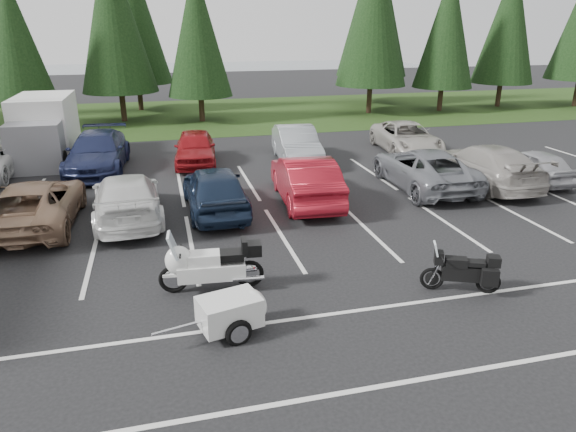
# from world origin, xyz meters

# --- Properties ---
(ground) EXTENTS (120.00, 120.00, 0.00)m
(ground) POSITION_xyz_m (0.00, 0.00, 0.00)
(ground) COLOR black
(ground) RESTS_ON ground
(grass_strip) EXTENTS (80.00, 16.00, 0.01)m
(grass_strip) POSITION_xyz_m (0.00, 24.00, 0.01)
(grass_strip) COLOR #1F3511
(grass_strip) RESTS_ON ground
(lake_water) EXTENTS (70.00, 50.00, 0.02)m
(lake_water) POSITION_xyz_m (4.00, 55.00, 0.00)
(lake_water) COLOR slate
(lake_water) RESTS_ON ground
(box_truck) EXTENTS (2.40, 5.60, 2.90)m
(box_truck) POSITION_xyz_m (-8.00, 12.50, 1.45)
(box_truck) COLOR silver
(box_truck) RESTS_ON ground
(stall_markings) EXTENTS (32.00, 16.00, 0.01)m
(stall_markings) POSITION_xyz_m (0.00, 2.00, 0.00)
(stall_markings) COLOR silver
(stall_markings) RESTS_ON ground
(conifer_3) EXTENTS (3.87, 3.87, 9.02)m
(conifer_3) POSITION_xyz_m (-10.50, 21.40, 5.27)
(conifer_3) COLOR #332316
(conifer_3) RESTS_ON ground
(conifer_4) EXTENTS (4.80, 4.80, 11.17)m
(conifer_4) POSITION_xyz_m (-5.00, 22.90, 6.53)
(conifer_4) COLOR #332316
(conifer_4) RESTS_ON ground
(conifer_5) EXTENTS (4.14, 4.14, 9.63)m
(conifer_5) POSITION_xyz_m (0.00, 21.60, 5.63)
(conifer_5) COLOR #332316
(conifer_5) RESTS_ON ground
(conifer_6) EXTENTS (4.93, 4.93, 11.48)m
(conifer_6) POSITION_xyz_m (12.00, 22.10, 6.71)
(conifer_6) COLOR #332316
(conifer_6) RESTS_ON ground
(conifer_7) EXTENTS (4.27, 4.27, 9.94)m
(conifer_7) POSITION_xyz_m (17.50, 21.80, 5.81)
(conifer_7) COLOR #332316
(conifer_7) RESTS_ON ground
(conifer_8) EXTENTS (4.53, 4.53, 10.56)m
(conifer_8) POSITION_xyz_m (23.00, 22.60, 6.17)
(conifer_8) COLOR #332316
(conifer_8) RESTS_ON ground
(conifer_back_b) EXTENTS (4.97, 4.97, 11.58)m
(conifer_back_b) POSITION_xyz_m (-4.00, 27.50, 6.77)
(conifer_back_b) COLOR #332316
(conifer_back_b) RESTS_ON ground
(conifer_back_c) EXTENTS (5.50, 5.50, 12.81)m
(conifer_back_c) POSITION_xyz_m (14.00, 26.80, 7.49)
(conifer_back_c) COLOR #332316
(conifer_back_c) RESTS_ON ground
(car_near_2) EXTENTS (2.57, 5.36, 1.47)m
(car_near_2) POSITION_xyz_m (-6.77, 3.82, 0.74)
(car_near_2) COLOR #88674E
(car_near_2) RESTS_ON ground
(car_near_3) EXTENTS (2.41, 5.27, 1.49)m
(car_near_3) POSITION_xyz_m (-4.02, 3.73, 0.75)
(car_near_3) COLOR silver
(car_near_3) RESTS_ON ground
(car_near_4) EXTENTS (2.01, 4.78, 1.62)m
(car_near_4) POSITION_xyz_m (-1.18, 3.76, 0.81)
(car_near_4) COLOR #162237
(car_near_4) RESTS_ON ground
(car_near_5) EXTENTS (2.12, 5.19, 1.67)m
(car_near_5) POSITION_xyz_m (2.06, 4.05, 0.84)
(car_near_5) COLOR maroon
(car_near_5) RESTS_ON ground
(car_near_6) EXTENTS (2.73, 5.62, 1.54)m
(car_near_6) POSITION_xyz_m (6.99, 4.59, 0.77)
(car_near_6) COLOR slate
(car_near_6) RESTS_ON ground
(car_near_7) EXTENTS (2.27, 5.57, 1.61)m
(car_near_7) POSITION_xyz_m (9.47, 4.32, 0.81)
(car_near_7) COLOR #A19B94
(car_near_7) RESTS_ON ground
(car_near_8) EXTENTS (1.62, 3.91, 1.33)m
(car_near_8) POSITION_xyz_m (11.72, 4.31, 0.66)
(car_near_8) COLOR #9F9FA3
(car_near_8) RESTS_ON ground
(car_far_1) EXTENTS (2.63, 5.78, 1.64)m
(car_far_1) POSITION_xyz_m (-5.49, 10.26, 0.82)
(car_far_1) COLOR #1D2449
(car_far_1) RESTS_ON ground
(car_far_2) EXTENTS (2.17, 4.57, 1.51)m
(car_far_2) POSITION_xyz_m (-1.31, 10.44, 0.75)
(car_far_2) COLOR maroon
(car_far_2) RESTS_ON ground
(car_far_3) EXTENTS (2.08, 4.99, 1.60)m
(car_far_3) POSITION_xyz_m (3.26, 9.70, 0.80)
(car_far_3) COLOR gray
(car_far_3) RESTS_ON ground
(car_far_4) EXTENTS (2.92, 5.45, 1.45)m
(car_far_4) POSITION_xyz_m (9.06, 10.22, 0.73)
(car_far_4) COLOR #ACA69D
(car_far_4) RESTS_ON ground
(touring_motorcycle) EXTENTS (2.81, 1.07, 1.52)m
(touring_motorcycle) POSITION_xyz_m (-1.89, -1.72, 0.76)
(touring_motorcycle) COLOR silver
(touring_motorcycle) RESTS_ON ground
(cargo_trailer) EXTENTS (1.95, 1.39, 0.82)m
(cargo_trailer) POSITION_xyz_m (-1.74, -3.65, 0.41)
(cargo_trailer) COLOR silver
(cargo_trailer) RESTS_ON ground
(adventure_motorcycle) EXTENTS (2.16, 1.46, 1.25)m
(adventure_motorcycle) POSITION_xyz_m (3.80, -3.25, 0.62)
(adventure_motorcycle) COLOR black
(adventure_motorcycle) RESTS_ON ground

